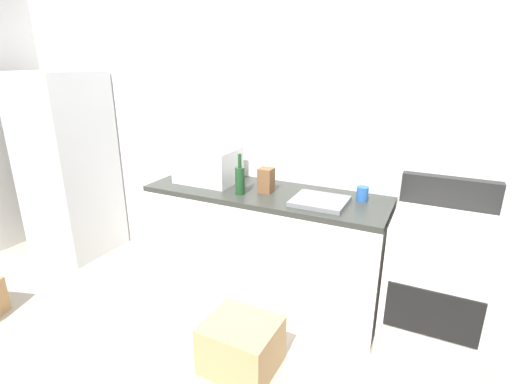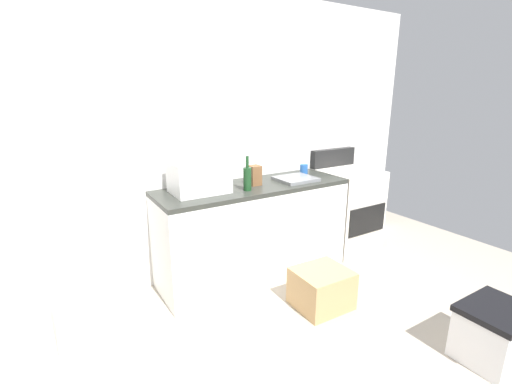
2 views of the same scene
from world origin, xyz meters
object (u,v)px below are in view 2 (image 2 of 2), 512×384
Objects in this scene: stove_oven at (346,208)px; knife_block at (255,175)px; wine_bottle at (247,178)px; cardboard_box_medium at (321,288)px; microwave at (199,177)px; coffee_mug at (304,169)px; storage_bin at (493,333)px.

stove_oven is 6.11× the size of knife_block.
cardboard_box_medium is at bearing -61.82° from wine_bottle.
microwave is 4.60× the size of coffee_mug.
microwave is at bearing 132.10° from cardboard_box_medium.
storage_bin is at bearing -67.55° from knife_block.
stove_oven is at bearing 0.46° from knife_block.
knife_block is (-1.21, -0.01, 0.52)m from stove_oven.
storage_bin is (-0.47, -1.81, -0.27)m from stove_oven.
wine_bottle is at bearing 118.09° from storage_bin.
stove_oven is 0.73m from coffee_mug.
wine_bottle reaches higher than stove_oven.
coffee_mug is 2.07m from storage_bin.
knife_block is (-0.67, -0.12, 0.04)m from coffee_mug.
stove_oven is at bearing 36.69° from cardboard_box_medium.
microwave reaches higher than storage_bin.
knife_block reaches higher than storage_bin.
cardboard_box_medium is (0.71, -0.79, -0.87)m from microwave.
wine_bottle reaches higher than microwave.
microwave is 1.21m from coffee_mug.
cardboard_box_medium is at bearing -119.10° from coffee_mug.
cardboard_box_medium is (-1.02, -0.76, -0.31)m from stove_oven.
microwave reaches higher than coffee_mug.
cardboard_box_medium is (-0.49, -0.88, -0.79)m from coffee_mug.
cardboard_box_medium is at bearing -47.90° from microwave.
microwave is 2.56× the size of knife_block.
stove_oven is 1.31m from cardboard_box_medium.
wine_bottle is 3.00× the size of coffee_mug.
storage_bin reaches higher than cardboard_box_medium.
microwave is at bearing -175.74° from coffee_mug.
knife_block is at bearing -169.53° from coffee_mug.
stove_oven is 11.00× the size of coffee_mug.
coffee_mug is at bearing 16.90° from wine_bottle.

